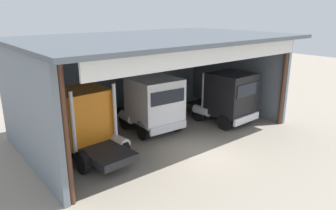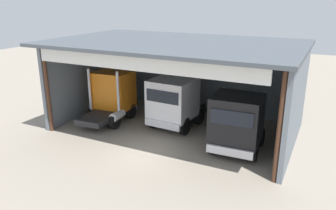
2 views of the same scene
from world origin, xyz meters
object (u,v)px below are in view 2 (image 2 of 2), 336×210
(truck_orange_center_left_bay, at_px, (112,95))
(truck_white_center_bay, at_px, (174,101))
(oil_drum, at_px, (216,111))
(tool_cart, at_px, (220,114))
(truck_black_left_bay, at_px, (237,122))

(truck_orange_center_left_bay, height_order, truck_white_center_bay, truck_orange_center_left_bay)
(oil_drum, xyz_separation_m, tool_cart, (0.46, -0.66, 0.04))
(truck_black_left_bay, height_order, tool_cart, truck_black_left_bay)
(truck_black_left_bay, bearing_deg, tool_cart, -63.87)
(truck_orange_center_left_bay, relative_size, truck_black_left_bay, 1.00)
(truck_orange_center_left_bay, relative_size, tool_cart, 4.69)
(truck_orange_center_left_bay, xyz_separation_m, truck_black_left_bay, (9.11, -1.21, -0.01))
(truck_orange_center_left_bay, relative_size, oil_drum, 5.14)
(truck_white_center_bay, xyz_separation_m, truck_black_left_bay, (4.63, -1.78, -0.03))
(truck_black_left_bay, distance_m, oil_drum, 5.76)
(truck_orange_center_left_bay, distance_m, truck_white_center_bay, 4.51)
(oil_drum, bearing_deg, truck_white_center_bay, -121.09)
(truck_white_center_bay, bearing_deg, tool_cart, -130.27)
(truck_orange_center_left_bay, bearing_deg, truck_white_center_bay, 3.26)
(truck_white_center_bay, bearing_deg, truck_orange_center_left_bay, 10.57)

